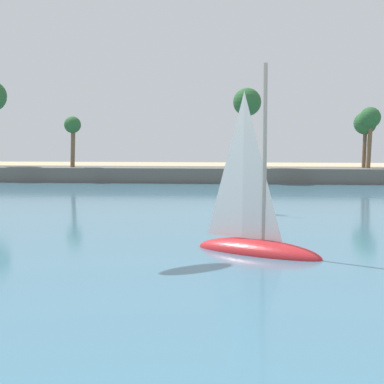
% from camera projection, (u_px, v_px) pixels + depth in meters
% --- Properties ---
extents(sea, '(220.00, 101.34, 0.06)m').
position_uv_depth(sea, '(228.00, 190.00, 62.40)').
color(sea, teal).
rests_on(sea, ground).
extents(palm_headland, '(95.45, 6.37, 12.45)m').
position_uv_depth(palm_headland, '(230.00, 165.00, 72.90)').
color(palm_headland, '#605B54').
rests_on(palm_headland, ground).
extents(sailboat_near_shore, '(2.26, 4.24, 5.88)m').
position_uv_depth(sailboat_near_shore, '(251.00, 206.00, 42.87)').
color(sailboat_near_shore, white).
rests_on(sailboat_near_shore, sea).
extents(sailboat_mid_bay, '(6.49, 4.89, 9.28)m').
position_uv_depth(sailboat_mid_bay, '(255.00, 235.00, 28.21)').
color(sailboat_mid_bay, red).
rests_on(sailboat_mid_bay, sea).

